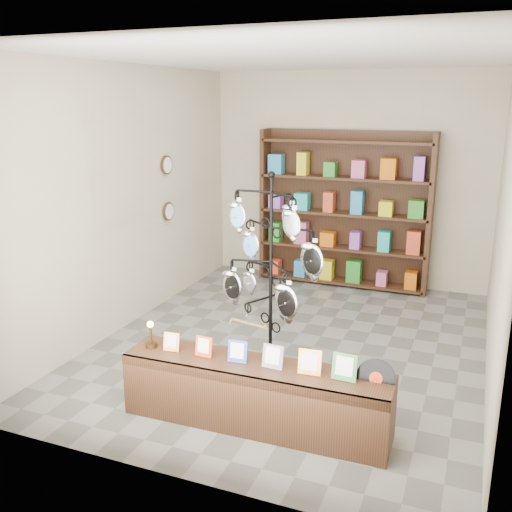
{
  "coord_description": "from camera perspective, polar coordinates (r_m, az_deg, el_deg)",
  "views": [
    {
      "loc": [
        1.79,
        -5.54,
        2.61
      ],
      "look_at": [
        -0.02,
        -1.0,
        1.26
      ],
      "focal_mm": 40.0,
      "sensor_mm": 36.0,
      "label": 1
    }
  ],
  "objects": [
    {
      "name": "ground",
      "position": [
        6.38,
        3.57,
        -8.73
      ],
      "size": [
        5.0,
        5.0,
        0.0
      ],
      "primitive_type": "plane",
      "color": "slate",
      "rests_on": "ground"
    },
    {
      "name": "room_envelope",
      "position": [
        5.88,
        3.87,
        7.97
      ],
      "size": [
        5.0,
        5.0,
        5.0
      ],
      "color": "beige",
      "rests_on": "ground"
    },
    {
      "name": "display_tree",
      "position": [
        5.27,
        1.5,
        -0.61
      ],
      "size": [
        1.07,
        1.05,
        1.99
      ],
      "rotation": [
        0.0,
        0.0,
        -0.32
      ],
      "color": "black",
      "rests_on": "ground"
    },
    {
      "name": "front_shelf",
      "position": [
        4.8,
        -0.08,
        -13.69
      ],
      "size": [
        2.23,
        0.5,
        0.78
      ],
      "rotation": [
        0.0,
        0.0,
        0.02
      ],
      "color": "black",
      "rests_on": "ground"
    },
    {
      "name": "back_shelving",
      "position": [
        8.2,
        8.76,
        4.13
      ],
      "size": [
        2.42,
        0.36,
        2.2
      ],
      "color": "black",
      "rests_on": "ground"
    },
    {
      "name": "wall_clocks",
      "position": [
        7.46,
        -8.85,
        6.69
      ],
      "size": [
        0.03,
        0.24,
        0.84
      ],
      "color": "black",
      "rests_on": "ground"
    }
  ]
}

